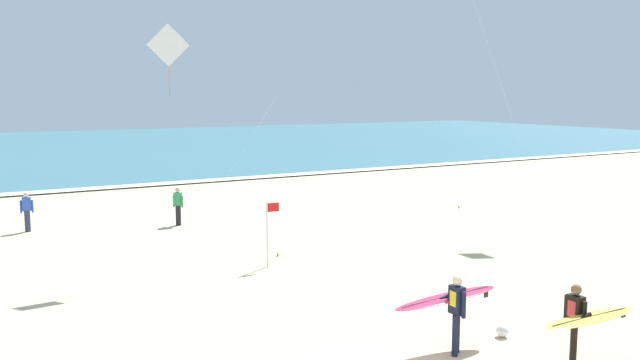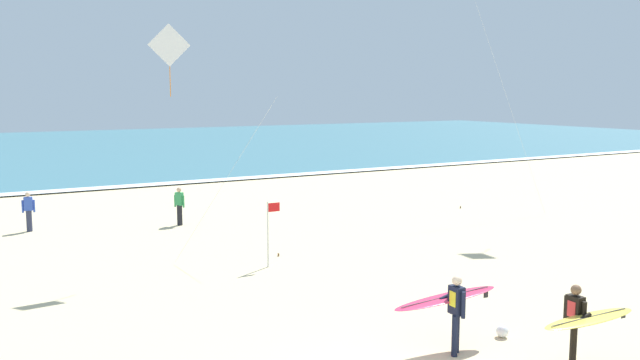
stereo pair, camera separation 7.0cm
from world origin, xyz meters
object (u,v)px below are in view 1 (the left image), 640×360
(surfer_lead, at_px, (582,319))
(surfer_trailing, at_px, (451,303))
(bystander_blue_top, at_px, (27,211))
(bystander_green_top, at_px, (178,206))
(lifeguard_flag, at_px, (269,228))
(beach_ball, at_px, (502,331))
(kite_diamond_ivory_high, at_px, (171,52))

(surfer_lead, relative_size, surfer_trailing, 0.89)
(bystander_blue_top, relative_size, bystander_green_top, 1.00)
(bystander_blue_top, bearing_deg, surfer_lead, -68.32)
(surfer_trailing, height_order, bystander_blue_top, surfer_trailing)
(surfer_trailing, height_order, lifeguard_flag, lifeguard_flag)
(lifeguard_flag, height_order, beach_ball, lifeguard_flag)
(surfer_lead, relative_size, kite_diamond_ivory_high, 0.31)
(bystander_green_top, bearing_deg, kite_diamond_ivory_high, -108.43)
(bystander_blue_top, bearing_deg, beach_ball, -66.10)
(kite_diamond_ivory_high, relative_size, bystander_blue_top, 4.76)
(bystander_blue_top, xyz_separation_m, beach_ball, (7.88, -17.77, -0.67))
(bystander_blue_top, height_order, beach_ball, bystander_blue_top)
(bystander_green_top, bearing_deg, bystander_blue_top, 162.49)
(bystander_blue_top, height_order, lifeguard_flag, lifeguard_flag)
(kite_diamond_ivory_high, relative_size, beach_ball, 27.05)
(surfer_lead, relative_size, beach_ball, 8.29)
(surfer_lead, distance_m, surfer_trailing, 2.59)
(bystander_blue_top, height_order, bystander_green_top, same)
(surfer_lead, xyz_separation_m, bystander_green_top, (-2.32, 18.09, -0.24))
(surfer_lead, bearing_deg, lifeguard_flag, 100.74)
(lifeguard_flag, bearing_deg, bystander_blue_top, 121.74)
(beach_ball, bearing_deg, kite_diamond_ivory_high, 113.83)
(beach_ball, bearing_deg, bystander_blue_top, 113.90)
(kite_diamond_ivory_high, distance_m, beach_ball, 12.62)
(surfer_trailing, height_order, kite_diamond_ivory_high, kite_diamond_ivory_high)
(kite_diamond_ivory_high, xyz_separation_m, beach_ball, (4.35, -9.86, -6.57))
(surfer_trailing, bearing_deg, surfer_lead, -52.15)
(bystander_green_top, xyz_separation_m, beach_ball, (2.30, -16.01, -0.67))
(kite_diamond_ivory_high, bearing_deg, surfer_trailing, -74.30)
(surfer_trailing, xyz_separation_m, bystander_blue_top, (-6.30, 17.80, -0.24))
(surfer_trailing, bearing_deg, bystander_green_top, 92.61)
(bystander_blue_top, distance_m, bystander_green_top, 5.84)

